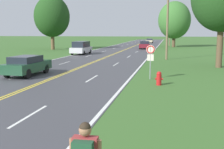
# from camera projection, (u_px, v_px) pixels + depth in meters

# --- Properties ---
(fire_hydrant) EXTENTS (0.47, 0.31, 0.85)m
(fire_hydrant) POSITION_uv_depth(u_px,v_px,m) (159.00, 78.00, 17.17)
(fire_hydrant) COLOR red
(fire_hydrant) RESTS_ON ground
(traffic_sign) EXTENTS (0.60, 0.10, 2.35)m
(traffic_sign) POSITION_uv_depth(u_px,v_px,m) (151.00, 54.00, 19.14)
(traffic_sign) COLOR gray
(traffic_sign) RESTS_ON ground
(utility_pole_midground) EXTENTS (1.80, 0.24, 9.49)m
(utility_pole_midground) POSITION_uv_depth(u_px,v_px,m) (168.00, 17.00, 32.45)
(utility_pole_midground) COLOR brown
(utility_pole_midground) RESTS_ON ground
(utility_pole_far) EXTENTS (1.80, 0.24, 7.09)m
(utility_pole_far) POSITION_uv_depth(u_px,v_px,m) (170.00, 30.00, 66.14)
(utility_pole_far) COLOR brown
(utility_pole_far) RESTS_ON ground
(tree_behind_sign) EXTENTS (6.89, 6.89, 9.70)m
(tree_behind_sign) POSITION_uv_depth(u_px,v_px,m) (174.00, 20.00, 59.98)
(tree_behind_sign) COLOR brown
(tree_behind_sign) RESTS_ON ground
(tree_mid_treeline) EXTENTS (6.46, 6.46, 9.74)m
(tree_mid_treeline) POSITION_uv_depth(u_px,v_px,m) (52.00, 17.00, 51.12)
(tree_mid_treeline) COLOR brown
(tree_mid_treeline) RESTS_ON ground
(car_dark_green_sedan_nearest) EXTENTS (2.00, 4.51, 1.47)m
(car_dark_green_sedan_nearest) POSITION_uv_depth(u_px,v_px,m) (27.00, 65.00, 20.98)
(car_dark_green_sedan_nearest) COLOR black
(car_dark_green_sedan_nearest) RESTS_ON ground
(car_silver_van_approaching) EXTENTS (2.02, 4.75, 1.88)m
(car_silver_van_approaching) POSITION_uv_depth(u_px,v_px,m) (81.00, 48.00, 40.91)
(car_silver_van_approaching) COLOR black
(car_silver_van_approaching) RESTS_ON ground
(car_maroon_sedan_mid_near) EXTENTS (2.02, 4.40, 1.51)m
(car_maroon_sedan_mid_near) POSITION_uv_depth(u_px,v_px,m) (145.00, 45.00, 53.99)
(car_maroon_sedan_mid_near) COLOR black
(car_maroon_sedan_mid_near) RESTS_ON ground
(car_champagne_sedan_mid_far) EXTENTS (1.91, 4.23, 1.28)m
(car_champagne_sedan_mid_far) POSITION_uv_depth(u_px,v_px,m) (150.00, 41.00, 83.35)
(car_champagne_sedan_mid_far) COLOR black
(car_champagne_sedan_mid_far) RESTS_ON ground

